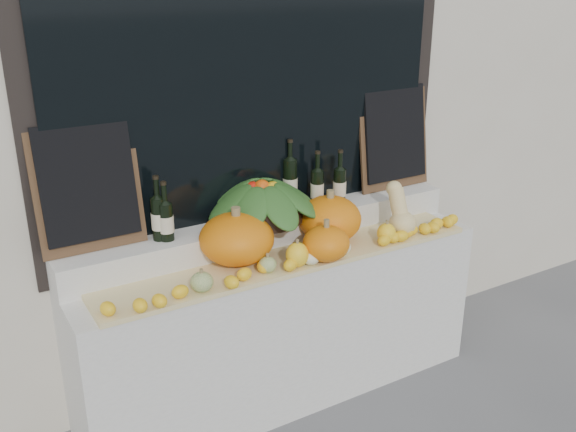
{
  "coord_description": "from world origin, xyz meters",
  "views": [
    {
      "loc": [
        -1.57,
        -1.19,
        2.31
      ],
      "look_at": [
        0.0,
        1.45,
        1.12
      ],
      "focal_mm": 40.0,
      "sensor_mm": 36.0,
      "label": 1
    }
  ],
  "objects_px": {
    "pumpkin_left": "(237,239)",
    "wine_bottle_tall": "(290,183)",
    "pumpkin_right": "(330,219)",
    "butternut_squash": "(400,213)",
    "produce_bowl": "(262,200)"
  },
  "relations": [
    {
      "from": "pumpkin_left",
      "to": "wine_bottle_tall",
      "type": "height_order",
      "value": "wine_bottle_tall"
    },
    {
      "from": "produce_bowl",
      "to": "pumpkin_right",
      "type": "bearing_deg",
      "value": -27.56
    },
    {
      "from": "pumpkin_left",
      "to": "butternut_squash",
      "type": "relative_size",
      "value": 1.3
    },
    {
      "from": "butternut_squash",
      "to": "produce_bowl",
      "type": "distance_m",
      "value": 0.79
    },
    {
      "from": "pumpkin_right",
      "to": "produce_bowl",
      "type": "bearing_deg",
      "value": 152.44
    },
    {
      "from": "pumpkin_left",
      "to": "produce_bowl",
      "type": "height_order",
      "value": "produce_bowl"
    },
    {
      "from": "pumpkin_left",
      "to": "pumpkin_right",
      "type": "xyz_separation_m",
      "value": [
        0.56,
        -0.01,
        -0.0
      ]
    },
    {
      "from": "wine_bottle_tall",
      "to": "pumpkin_right",
      "type": "bearing_deg",
      "value": -68.5
    },
    {
      "from": "pumpkin_left",
      "to": "butternut_squash",
      "type": "bearing_deg",
      "value": -7.57
    },
    {
      "from": "pumpkin_right",
      "to": "butternut_squash",
      "type": "relative_size",
      "value": 1.18
    },
    {
      "from": "pumpkin_left",
      "to": "pumpkin_right",
      "type": "relative_size",
      "value": 1.1
    },
    {
      "from": "pumpkin_left",
      "to": "wine_bottle_tall",
      "type": "distance_m",
      "value": 0.54
    },
    {
      "from": "pumpkin_left",
      "to": "wine_bottle_tall",
      "type": "bearing_deg",
      "value": 28.12
    },
    {
      "from": "wine_bottle_tall",
      "to": "produce_bowl",
      "type": "bearing_deg",
      "value": -159.24
    },
    {
      "from": "butternut_squash",
      "to": "wine_bottle_tall",
      "type": "distance_m",
      "value": 0.64
    }
  ]
}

